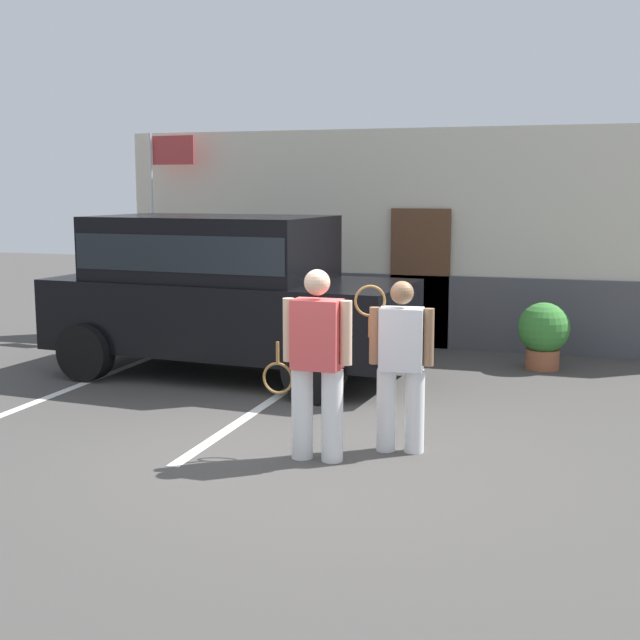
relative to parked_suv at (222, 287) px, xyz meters
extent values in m
plane|color=#423F3D|center=(2.00, -2.89, -1.15)|extent=(40.00, 40.00, 0.00)
cube|color=silver|center=(-1.44, -1.39, -1.14)|extent=(0.12, 4.40, 0.01)
cube|color=silver|center=(1.09, -1.39, -1.14)|extent=(0.12, 4.40, 0.01)
cube|color=beige|center=(2.00, 2.89, 0.50)|extent=(9.46, 0.30, 3.28)
cube|color=#4C4C51|center=(2.00, 2.69, -0.60)|extent=(7.94, 0.10, 1.10)
cube|color=brown|center=(2.06, 2.67, -0.10)|extent=(0.90, 0.06, 2.10)
cube|color=black|center=(0.11, -0.01, -0.35)|extent=(4.73, 2.24, 0.90)
cube|color=black|center=(-0.14, 0.01, 0.50)|extent=(3.02, 1.97, 0.80)
cube|color=black|center=(-0.14, 0.01, 0.48)|extent=(2.97, 1.99, 0.44)
cylinder|color=black|center=(1.72, 0.82, -0.79)|extent=(0.74, 0.31, 0.72)
cylinder|color=black|center=(1.58, -1.07, -0.79)|extent=(0.74, 0.31, 0.72)
cylinder|color=black|center=(-1.37, 1.06, -0.79)|extent=(0.74, 0.31, 0.72)
cylinder|color=black|center=(-1.51, -0.84, -0.79)|extent=(0.74, 0.31, 0.72)
cylinder|color=white|center=(2.37, -3.01, -0.73)|extent=(0.19, 0.19, 0.83)
cylinder|color=white|center=(2.09, -3.01, -0.73)|extent=(0.19, 0.19, 0.83)
cube|color=#E04C4C|center=(2.23, -3.01, -0.01)|extent=(0.43, 0.27, 0.62)
sphere|color=beige|center=(2.23, -3.01, 0.45)|extent=(0.23, 0.23, 0.23)
cylinder|color=beige|center=(2.49, -3.01, 0.02)|extent=(0.11, 0.11, 0.56)
cylinder|color=beige|center=(1.96, -3.00, 0.02)|extent=(0.11, 0.11, 0.56)
torus|color=olive|center=(1.84, -2.95, -0.44)|extent=(0.37, 0.03, 0.37)
cylinder|color=olive|center=(1.84, -2.95, -0.21)|extent=(0.03, 0.03, 0.20)
cylinder|color=white|center=(3.01, -2.54, -0.76)|extent=(0.18, 0.18, 0.77)
cylinder|color=white|center=(2.76, -2.57, -0.76)|extent=(0.18, 0.18, 0.77)
cube|color=silver|center=(2.89, -2.55, -0.09)|extent=(0.42, 0.29, 0.57)
sphere|color=#8C6647|center=(2.89, -2.55, 0.33)|extent=(0.21, 0.21, 0.21)
cylinder|color=#8C6647|center=(3.13, -2.52, -0.07)|extent=(0.10, 0.10, 0.52)
cylinder|color=#8C6647|center=(2.64, -2.58, -0.07)|extent=(0.10, 0.10, 0.52)
torus|color=olive|center=(2.59, -2.54, 0.24)|extent=(0.28, 0.14, 0.29)
cylinder|color=olive|center=(2.59, -2.54, 0.01)|extent=(0.03, 0.03, 0.20)
cylinder|color=#9E5638|center=(3.95, 1.58, -1.01)|extent=(0.44, 0.44, 0.27)
sphere|color=#387F33|center=(3.95, 1.58, -0.59)|extent=(0.68, 0.68, 0.68)
cylinder|color=silver|center=(-2.26, 2.40, 0.49)|extent=(0.05, 0.05, 3.27)
cube|color=#B23838|center=(-1.86, 2.40, 1.85)|extent=(0.75, 0.09, 0.45)
camera|label=1|loc=(4.46, -10.07, 1.26)|focal=48.22mm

